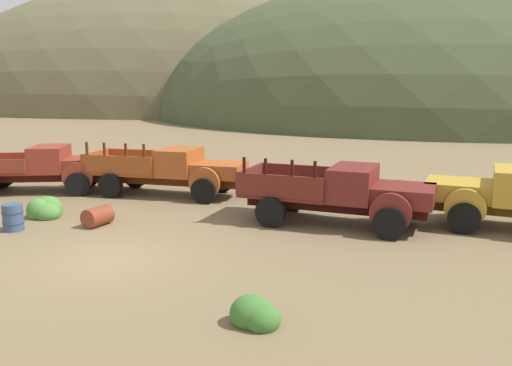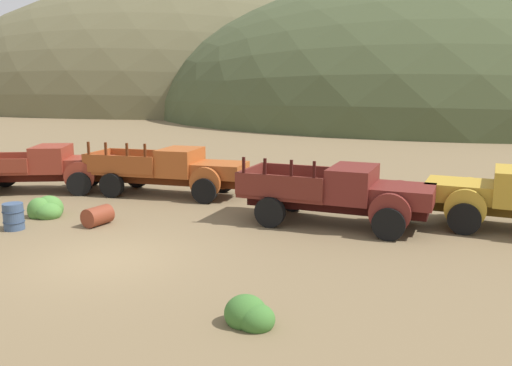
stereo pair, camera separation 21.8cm
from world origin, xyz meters
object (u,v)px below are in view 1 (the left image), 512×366
truck_rust_red (48,168)px  truck_oxide_orange (177,171)px  oil_drum_by_truck (98,216)px  truck_oxblood (349,194)px  oil_drum_spare (13,217)px

truck_rust_red → truck_oxide_orange: size_ratio=0.94×
oil_drum_by_truck → truck_oxblood: bearing=5.8°
truck_oxblood → oil_drum_spare: 10.40m
truck_oxblood → oil_drum_spare: bearing=-155.1°
truck_oxblood → oil_drum_by_truck: bearing=-157.9°
oil_drum_by_truck → truck_oxide_orange: bearing=72.6°
truck_rust_red → truck_oxblood: 12.61m
truck_rust_red → oil_drum_spare: 5.95m
oil_drum_by_truck → oil_drum_spare: 2.49m
truck_oxide_orange → oil_drum_spare: truck_oxide_orange is taller
truck_rust_red → truck_oxblood: size_ratio=0.99×
truck_oxide_orange → oil_drum_by_truck: 4.89m
truck_oxide_orange → oil_drum_spare: size_ratio=8.00×
truck_oxblood → oil_drum_by_truck: size_ratio=5.95×
truck_oxblood → oil_drum_by_truck: (-7.90, -0.80, -0.70)m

